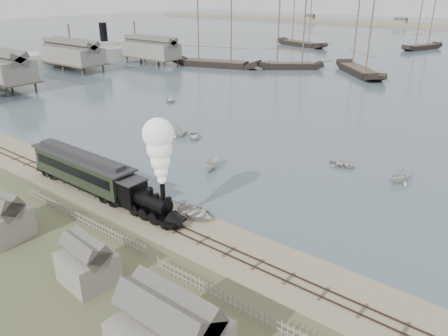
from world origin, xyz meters
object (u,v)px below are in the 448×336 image
Objects in this scene: locomotive at (156,178)px; steamship at (104,41)px; passenger_coach at (82,169)px; beached_dinghy at (195,213)px.

steamship is (-88.25, 61.06, 1.04)m from locomotive.
locomotive is at bearing -0.00° from passenger_coach.
locomotive is at bearing -111.65° from steamship.
locomotive is 0.20× the size of steamship.
steamship is at bearing 61.17° from beached_dinghy.
beached_dinghy is (2.22, 2.91, -4.17)m from locomotive.
locomotive is 12.42m from passenger_coach.
steamship reaches higher than beached_dinghy.
locomotive is 5.55m from beached_dinghy.
passenger_coach is 0.31× the size of steamship.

